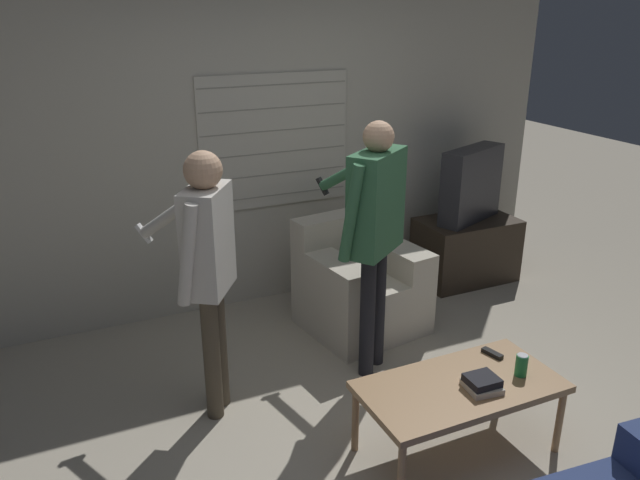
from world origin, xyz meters
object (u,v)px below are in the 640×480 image
Objects in this scene: armchair_beige at (359,284)px; book_stack at (482,383)px; person_right_standing at (374,219)px; soda_can at (521,365)px; spare_remote at (492,353)px; person_left_standing at (207,257)px; tv at (471,185)px; coffee_table at (460,390)px.

armchair_beige is 4.67× the size of book_stack.
soda_can is (0.37, -1.02, -0.58)m from person_right_standing.
spare_remote is at bearing 91.27° from soda_can.
person_left_standing is 1.64m from book_stack.
tv is 2.75m from person_left_standing.
person_right_standing is at bearing 10.17° from tv.
armchair_beige reaches higher than spare_remote.
person_right_standing reaches higher than coffee_table.
soda_can is (-1.12, -1.96, -0.38)m from tv.
person_left_standing is 8.38× the size of book_stack.
person_left_standing is 11.90× the size of spare_remote.
coffee_table is 0.13m from book_stack.
soda_can is 0.93× the size of spare_remote.
spare_remote is (-0.01, 0.23, -0.05)m from soda_can.
book_stack is 1.53× the size of soda_can.
person_right_standing is 1.22m from soda_can.
spare_remote is (0.15, -1.35, 0.10)m from armchair_beige.
coffee_table is at bearing -124.88° from person_right_standing.
tv is at bearing 54.67° from book_stack.
tv is at bearing 43.50° from spare_remote.
spare_remote reaches higher than coffee_table.
person_right_standing is (1.08, 0.02, 0.06)m from person_left_standing.
coffee_table is (-0.19, -1.51, 0.05)m from armchair_beige.
tv is 0.44× the size of person_left_standing.
soda_can is (0.35, -0.07, 0.10)m from coffee_table.
tv reaches higher than spare_remote.
coffee_table is at bearing 74.71° from armchair_beige.
book_stack is (-1.40, -1.98, -0.41)m from tv.
book_stack reaches higher than coffee_table.
person_right_standing is at bearing -55.19° from person_left_standing.
armchair_beige is 1.37m from spare_remote.
armchair_beige reaches higher than coffee_table.
person_right_standing is at bearing 94.87° from book_stack.
person_left_standing is 12.82× the size of soda_can.
person_right_standing is (-0.02, 0.95, 0.68)m from coffee_table.
person_left_standing reaches higher than soda_can.
person_right_standing reaches higher than tv.
tv is 1.77m from person_right_standing.
spare_remote is (-1.13, -1.73, -0.43)m from tv.
tv reaches higher than armchair_beige.
spare_remote is (0.36, -0.79, -0.63)m from person_right_standing.
coffee_table is 0.37m from soda_can.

